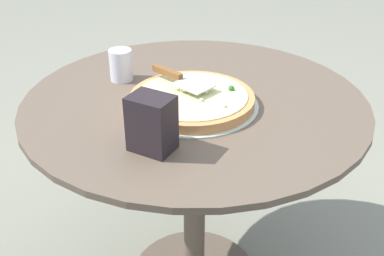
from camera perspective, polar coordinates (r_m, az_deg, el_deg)
The scene contains 5 objects.
patio_table at distance 1.44m, azimuth 0.31°, elevation -2.16°, with size 0.98×0.98×0.72m.
pizza_on_tray at distance 1.31m, azimuth 0.01°, elevation 3.39°, with size 0.37×0.37×0.05m.
pizza_server at distance 1.35m, azimuth -1.51°, elevation 6.01°, with size 0.21×0.09×0.02m.
drinking_cup at distance 1.48m, azimuth -8.52°, elevation 7.49°, with size 0.07×0.07×0.10m, color white.
napkin_dispenser at distance 1.09m, azimuth -4.86°, elevation 0.53°, with size 0.10×0.08×0.14m, color black.
Camera 1 is at (-0.94, 0.78, 1.32)m, focal length 44.48 mm.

